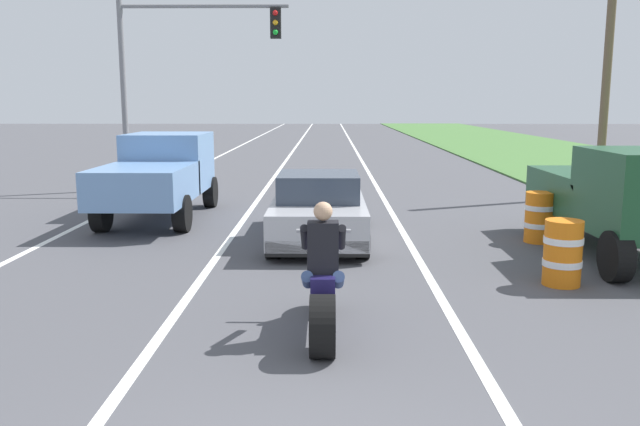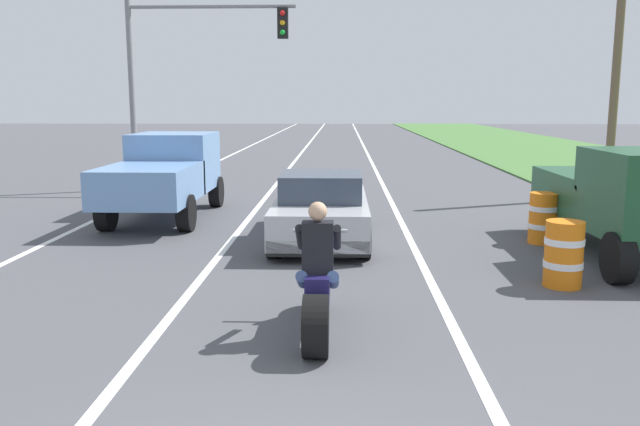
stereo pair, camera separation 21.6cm
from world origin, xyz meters
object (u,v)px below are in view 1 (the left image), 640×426
Objects in this scene: motorcycle_with_rider at (323,288)px; pickup_truck_left_lane_light_blue at (160,172)px; sports_car_silver at (319,209)px; pickup_truck_right_shoulder_dark_green at (625,195)px; construction_barrel_mid at (539,217)px; construction_barrel_nearest at (563,253)px; traffic_light_mast_near at (175,59)px.

pickup_truck_left_lane_light_blue is at bearing 116.57° from motorcycle_with_rider.
motorcycle_with_rider is at bearing -63.43° from pickup_truck_left_lane_light_blue.
sports_car_silver is 0.90× the size of pickup_truck_right_shoulder_dark_green.
pickup_truck_left_lane_light_blue and pickup_truck_right_shoulder_dark_green have the same top height.
sports_car_silver is at bearing 167.03° from pickup_truck_right_shoulder_dark_green.
sports_car_silver reaches higher than construction_barrel_mid.
motorcycle_with_rider reaches higher than construction_barrel_nearest.
construction_barrel_mid is (4.24, 5.30, -0.09)m from motorcycle_with_rider.
pickup_truck_left_lane_light_blue is 0.80× the size of traffic_light_mast_near.
traffic_light_mast_near is at bearing 138.92° from pickup_truck_right_shoulder_dark_green.
motorcycle_with_rider is at bearing -128.64° from construction_barrel_mid.
pickup_truck_left_lane_light_blue reaches higher than sports_car_silver.
construction_barrel_mid is at bearing -1.82° from sports_car_silver.
construction_barrel_nearest is at bearing 31.98° from motorcycle_with_rider.
motorcycle_with_rider is 4.25m from construction_barrel_nearest.
construction_barrel_nearest is (8.22, -10.62, -3.53)m from traffic_light_mast_near.
pickup_truck_left_lane_light_blue is at bearing 143.37° from construction_barrel_nearest.
traffic_light_mast_near is at bearing 109.74° from motorcycle_with_rider.
traffic_light_mast_near is 12.18m from construction_barrel_mid.
sports_car_silver is 0.90× the size of pickup_truck_left_lane_light_blue.
traffic_light_mast_near is (-4.62, 12.87, 3.44)m from motorcycle_with_rider.
construction_barrel_nearest is at bearing -132.53° from pickup_truck_right_shoulder_dark_green.
pickup_truck_left_lane_light_blue reaches higher than construction_barrel_mid.
pickup_truck_right_shoulder_dark_green is at bearing 37.86° from motorcycle_with_rider.
motorcycle_with_rider is 14.11m from traffic_light_mast_near.
pickup_truck_left_lane_light_blue is at bearing 158.41° from pickup_truck_right_shoulder_dark_green.
pickup_truck_left_lane_light_blue is at bearing 147.58° from sports_car_silver.
traffic_light_mast_near is (-9.98, 8.70, 2.93)m from pickup_truck_right_shoulder_dark_green.
pickup_truck_right_shoulder_dark_green is 1.71m from construction_barrel_mid.
traffic_light_mast_near is at bearing 97.85° from pickup_truck_left_lane_light_blue.
motorcycle_with_rider is at bearing -142.14° from pickup_truck_right_shoulder_dark_green.
sports_car_silver is 5.66m from pickup_truck_right_shoulder_dark_green.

